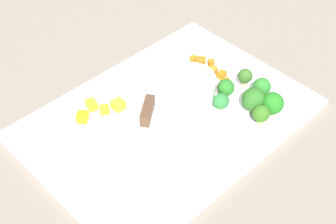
{
  "coord_description": "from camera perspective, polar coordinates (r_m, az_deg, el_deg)",
  "views": [
    {
      "loc": [
        0.42,
        0.44,
        0.61
      ],
      "look_at": [
        0.0,
        0.0,
        0.02
      ],
      "focal_mm": 52.61,
      "sensor_mm": 36.0,
      "label": 1
    }
  ],
  "objects": [
    {
      "name": "ground_plane",
      "position": [
        0.86,
        0.0,
        -1.05
      ],
      "size": [
        4.0,
        4.0,
        0.0
      ],
      "primitive_type": "plane",
      "color": "gray"
    },
    {
      "name": "carrot_dice_0",
      "position": [
        0.91,
        6.67,
        3.52
      ],
      "size": [
        0.02,
        0.02,
        0.01
      ],
      "primitive_type": "cube",
      "rotation": [
        0.0,
        0.0,
        0.24
      ],
      "color": "orange",
      "rests_on": "cutting_board"
    },
    {
      "name": "pepper_dice_3",
      "position": [
        0.86,
        -7.37,
        0.26
      ],
      "size": [
        0.02,
        0.02,
        0.01
      ],
      "primitive_type": "cube",
      "rotation": [
        0.0,
        0.0,
        0.95
      ],
      "color": "yellow",
      "rests_on": "cutting_board"
    },
    {
      "name": "broccoli_floret_2",
      "position": [
        0.91,
        8.93,
        4.12
      ],
      "size": [
        0.03,
        0.03,
        0.04
      ],
      "color": "#97BB60",
      "rests_on": "cutting_board"
    },
    {
      "name": "pepper_dice_0",
      "position": [
        0.87,
        -8.85,
        0.83
      ],
      "size": [
        0.02,
        0.02,
        0.02
      ],
      "primitive_type": "cube",
      "rotation": [
        0.0,
        0.0,
        2.92
      ],
      "color": "yellow",
      "rests_on": "cutting_board"
    },
    {
      "name": "carrot_dice_8",
      "position": [
        0.93,
        6.25,
        4.31
      ],
      "size": [
        0.02,
        0.02,
        0.01
      ],
      "primitive_type": "cube",
      "rotation": [
        0.0,
        0.0,
        0.27
      ],
      "color": "orange",
      "rests_on": "cutting_board"
    },
    {
      "name": "broccoli_floret_1",
      "position": [
        0.86,
        9.89,
        1.45
      ],
      "size": [
        0.04,
        0.04,
        0.05
      ],
      "color": "#89B26A",
      "rests_on": "cutting_board"
    },
    {
      "name": "chef_knife",
      "position": [
        0.81,
        -3.09,
        -2.51
      ],
      "size": [
        0.23,
        0.18,
        0.02
      ],
      "rotation": [
        0.0,
        0.0,
        0.64
      ],
      "color": "silver",
      "rests_on": "cutting_board"
    },
    {
      "name": "carrot_dice_7",
      "position": [
        0.95,
        3.79,
        5.76
      ],
      "size": [
        0.03,
        0.03,
        0.02
      ],
      "primitive_type": "cube",
      "rotation": [
        0.0,
        0.0,
        2.3
      ],
      "color": "orange",
      "rests_on": "cutting_board"
    },
    {
      "name": "broccoli_floret_0",
      "position": [
        0.89,
        10.81,
        2.87
      ],
      "size": [
        0.03,
        0.03,
        0.04
      ],
      "color": "#80AB55",
      "rests_on": "cutting_board"
    },
    {
      "name": "pepper_dice_1",
      "position": [
        0.85,
        -9.89,
        -0.58
      ],
      "size": [
        0.02,
        0.02,
        0.02
      ],
      "primitive_type": "cube",
      "rotation": [
        0.0,
        0.0,
        0.64
      ],
      "color": "yellow",
      "rests_on": "cutting_board"
    },
    {
      "name": "carrot_dice_6",
      "position": [
        0.96,
        5.02,
        5.68
      ],
      "size": [
        0.02,
        0.02,
        0.01
      ],
      "primitive_type": "cube",
      "rotation": [
        0.0,
        0.0,
        0.94
      ],
      "color": "orange",
      "rests_on": "cutting_board"
    },
    {
      "name": "carrot_dice_3",
      "position": [
        0.94,
        1.52,
        5.18
      ],
      "size": [
        0.01,
        0.02,
        0.01
      ],
      "primitive_type": "cube",
      "rotation": [
        0.0,
        0.0,
        1.86
      ],
      "color": "orange",
      "rests_on": "cutting_board"
    },
    {
      "name": "prep_bowl",
      "position": [
        0.87,
        2.53,
        2.78
      ],
      "size": [
        0.09,
        0.09,
        0.05
      ],
      "primitive_type": "cylinder",
      "color": "white",
      "rests_on": "cutting_board"
    },
    {
      "name": "carrot_dice_5",
      "position": [
        0.93,
        4.41,
        4.37
      ],
      "size": [
        0.01,
        0.01,
        0.01
      ],
      "primitive_type": "cube",
      "rotation": [
        0.0,
        0.0,
        1.18
      ],
      "color": "orange",
      "rests_on": "cutting_board"
    },
    {
      "name": "carrot_dice_1",
      "position": [
        0.96,
        3.03,
        6.12
      ],
      "size": [
        0.02,
        0.02,
        0.01
      ],
      "primitive_type": "cube",
      "rotation": [
        0.0,
        0.0,
        2.87
      ],
      "color": "orange",
      "rests_on": "cutting_board"
    },
    {
      "name": "cutting_board",
      "position": [
        0.86,
        0.0,
        -0.77
      ],
      "size": [
        0.47,
        0.34,
        0.01
      ],
      "primitive_type": "cube",
      "color": "white",
      "rests_on": "ground_plane"
    },
    {
      "name": "broccoli_floret_3",
      "position": [
        0.86,
        6.18,
        1.24
      ],
      "size": [
        0.03,
        0.03,
        0.03
      ],
      "color": "#84C157",
      "rests_on": "cutting_board"
    },
    {
      "name": "broccoli_floret_6",
      "position": [
        0.88,
        6.72,
        2.8
      ],
      "size": [
        0.03,
        0.03,
        0.04
      ],
      "color": "#83B95D",
      "rests_on": "cutting_board"
    },
    {
      "name": "pepper_dice_2",
      "position": [
        0.86,
        -5.78,
        0.84
      ],
      "size": [
        0.02,
        0.02,
        0.02
      ],
      "primitive_type": "cube",
      "rotation": [
        0.0,
        0.0,
        1.54
      ],
      "color": "yellow",
      "rests_on": "cutting_board"
    },
    {
      "name": "broccoli_floret_5",
      "position": [
        0.84,
        10.74,
        -0.23
      ],
      "size": [
        0.03,
        0.03,
        0.04
      ],
      "color": "#95BC5D",
      "rests_on": "cutting_board"
    },
    {
      "name": "carrot_dice_2",
      "position": [
        0.94,
        5.19,
        4.78
      ],
      "size": [
        0.02,
        0.02,
        0.01
      ],
      "primitive_type": "cube",
      "rotation": [
        0.0,
        0.0,
        1.82
      ],
      "color": "orange",
      "rests_on": "cutting_board"
    },
    {
      "name": "carrot_dice_4",
      "position": [
        0.92,
        4.99,
        3.93
      ],
      "size": [
        0.01,
        0.01,
        0.01
      ],
      "primitive_type": "cube",
      "rotation": [
        0.0,
        0.0,
        2.97
      ],
      "color": "orange",
      "rests_on": "cutting_board"
    },
    {
      "name": "broccoli_floret_4",
      "position": [
        0.86,
        12.01,
        0.96
      ],
      "size": [
        0.04,
        0.04,
        0.05
      ],
      "color": "#85C066",
      "rests_on": "cutting_board"
    }
  ]
}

